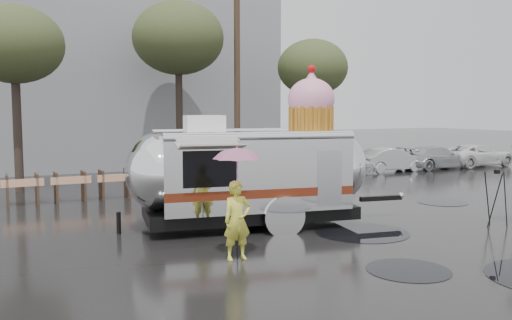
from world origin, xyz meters
TOP-DOWN VIEW (x-y plane):
  - ground at (0.00, 0.00)m, footprint 120.00×120.00m
  - puddles at (1.47, -0.17)m, footprint 8.01×9.28m
  - grey_building at (-4.00, 24.00)m, footprint 22.00×12.00m
  - utility_pole at (2.50, 14.00)m, footprint 1.60×0.28m
  - tree_left at (-7.00, 13.00)m, footprint 3.64×3.64m
  - tree_mid at (0.00, 15.00)m, footprint 4.20×4.20m
  - tree_right at (6.00, 13.00)m, footprint 3.36×3.36m
  - barricade_row at (-5.55, 9.96)m, footprint 4.30×0.80m
  - parked_cars at (11.78, 12.00)m, footprint 13.20×1.90m
  - airstream_trailer at (-1.63, 3.72)m, footprint 8.10×3.56m
  - person_left at (-3.37, 0.86)m, footprint 0.60×0.40m
  - umbrella_pink at (-3.37, 0.86)m, footprint 1.21×1.21m
  - tripod at (4.17, 0.79)m, footprint 0.63×0.58m

SIDE VIEW (x-z plane):
  - ground at x=0.00m, z-range 0.00..0.00m
  - puddles at x=1.47m, z-range 0.00..0.01m
  - barricade_row at x=-5.55m, z-range 0.02..1.02m
  - parked_cars at x=11.78m, z-range -0.03..1.47m
  - person_left at x=-3.37m, z-range 0.00..1.65m
  - tripod at x=4.17m, z-range 0.14..1.67m
  - airstream_trailer at x=-1.63m, z-range -0.66..3.75m
  - umbrella_pink at x=-3.37m, z-range 0.77..3.15m
  - utility_pole at x=2.50m, z-range 0.12..9.12m
  - tree_right at x=6.00m, z-range 1.85..8.27m
  - tree_left at x=-7.00m, z-range 2.01..8.96m
  - tree_mid at x=0.00m, z-range 2.33..10.35m
  - grey_building at x=-4.00m, z-range 0.00..13.00m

